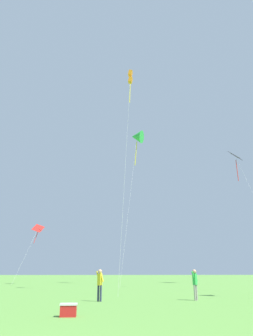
% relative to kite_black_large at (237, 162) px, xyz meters
% --- Properties ---
extents(kite_black_large, '(2.33, 11.68, 19.09)m').
position_rel_kite_black_large_xyz_m(kite_black_large, '(0.00, 0.00, 0.00)').
color(kite_black_large, black).
rests_on(kite_black_large, ground_plane).
extents(kite_green_small, '(4.32, 12.00, 22.07)m').
position_rel_kite_black_large_xyz_m(kite_green_small, '(-15.09, 0.10, 3.66)').
color(kite_green_small, green).
rests_on(kite_green_small, ground_plane).
extents(kite_red_high, '(2.44, 5.57, 8.06)m').
position_rel_kite_black_large_xyz_m(kite_red_high, '(-29.04, 2.09, -10.32)').
color(kite_red_high, red).
rests_on(kite_red_high, ground_plane).
extents(kite_orange_box, '(1.62, 5.65, 21.03)m').
position_rel_kite_black_large_xyz_m(kite_orange_box, '(-17.46, -15.95, 2.78)').
color(kite_orange_box, orange).
rests_on(kite_orange_box, ground_plane).
extents(person_with_spool, '(0.47, 0.38, 1.65)m').
position_rel_kite_black_large_xyz_m(person_with_spool, '(-19.96, -24.65, -16.29)').
color(person_with_spool, '#2D3351').
rests_on(person_with_spool, ground_plane).
extents(person_in_red_shirt, '(0.45, 0.41, 1.64)m').
position_rel_kite_black_large_xyz_m(person_in_red_shirt, '(-14.58, -24.38, -16.29)').
color(person_in_red_shirt, gray).
rests_on(person_in_red_shirt, ground_plane).
extents(picnic_cooler, '(0.60, 0.40, 0.44)m').
position_rel_kite_black_large_xyz_m(picnic_cooler, '(-21.00, -30.65, -17.06)').
color(picnic_cooler, red).
rests_on(picnic_cooler, ground_plane).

